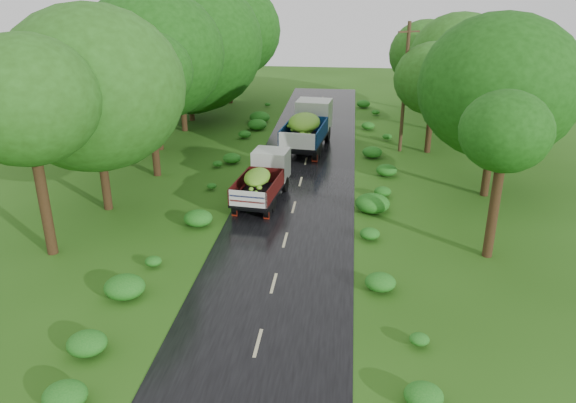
# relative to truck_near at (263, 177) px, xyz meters

# --- Properties ---
(ground) EXTENTS (120.00, 120.00, 0.00)m
(ground) POSITION_rel_truck_near_xyz_m (1.77, -12.91, -1.34)
(ground) COLOR #214A0F
(ground) RESTS_ON ground
(road) EXTENTS (6.50, 80.00, 0.02)m
(road) POSITION_rel_truck_near_xyz_m (1.77, -7.91, -1.33)
(road) COLOR black
(road) RESTS_ON ground
(road_lines) EXTENTS (0.12, 69.60, 0.00)m
(road_lines) POSITION_rel_truck_near_xyz_m (1.77, -6.91, -1.32)
(road_lines) COLOR #BFB78C
(road_lines) RESTS_ON road
(truck_near) EXTENTS (2.62, 5.84, 2.38)m
(truck_near) POSITION_rel_truck_near_xyz_m (0.00, 0.00, 0.00)
(truck_near) COLOR black
(truck_near) RESTS_ON ground
(truck_far) EXTENTS (3.31, 7.39, 3.01)m
(truck_far) POSITION_rel_truck_near_xyz_m (1.67, 10.23, 0.36)
(truck_far) COLOR black
(truck_far) RESTS_ON ground
(utility_pole) EXTENTS (1.45, 0.74, 8.80)m
(utility_pole) POSITION_rel_truck_near_xyz_m (8.18, 10.13, 3.19)
(utility_pole) COLOR #382616
(utility_pole) RESTS_ON ground
(trees_left) EXTENTS (6.56, 35.47, 8.79)m
(trees_left) POSITION_rel_truck_near_xyz_m (-8.21, 10.52, 5.08)
(trees_left) COLOR black
(trees_left) RESTS_ON ground
(trees_right) EXTENTS (6.08, 31.18, 8.02)m
(trees_right) POSITION_rel_truck_near_xyz_m (11.66, 10.07, 4.22)
(trees_right) COLOR black
(trees_right) RESTS_ON ground
(shrubs) EXTENTS (11.90, 44.00, 0.70)m
(shrubs) POSITION_rel_truck_near_xyz_m (1.77, 1.09, -0.99)
(shrubs) COLOR #186618
(shrubs) RESTS_ON ground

